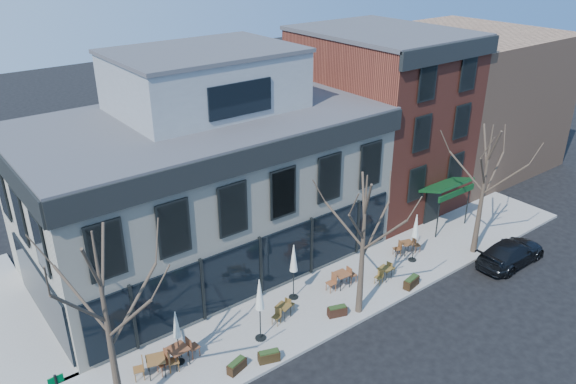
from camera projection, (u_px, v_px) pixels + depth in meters
ground at (260, 298)px, 27.96m from camera, size 120.00×120.00×0.00m
sidewalk_front at (338, 293)px, 28.19m from camera, size 33.50×4.70×0.15m
corner_building at (204, 178)px, 29.65m from camera, size 18.39×10.39×11.10m
red_brick_building at (378, 117)px, 36.36m from camera, size 8.20×11.78×11.18m
bg_building at (460, 98)px, 42.90m from camera, size 12.00×12.00×10.00m
tree_corner at (108, 329)px, 19.17m from camera, size 3.93×3.98×7.92m
tree_mid at (363, 245)px, 25.23m from camera, size 3.50×3.55×7.04m
tree_right at (483, 189)px, 30.12m from camera, size 3.72×3.77×7.48m
parked_sedan at (511, 253)px, 30.60m from camera, size 4.64×1.91×1.34m
cafe_set_0 at (156, 365)px, 22.71m from camera, size 1.92×1.02×0.99m
cafe_set_1 at (178, 354)px, 23.23m from camera, size 1.99×0.85×1.03m
cafe_set_2 at (283, 310)px, 26.12m from camera, size 1.58×0.88×0.81m
cafe_set_3 at (342, 278)px, 28.38m from camera, size 1.84×0.77×0.96m
cafe_set_4 at (385, 272)px, 29.03m from camera, size 1.58×0.73×0.81m
cafe_set_5 at (407, 247)px, 31.32m from camera, size 1.70×0.92×0.87m
umbrella_0 at (176, 327)px, 22.78m from camera, size 0.42×0.42×2.60m
umbrella_1 at (260, 298)px, 24.00m from camera, size 0.50×0.50×3.12m
umbrella_2 at (294, 261)px, 26.83m from camera, size 0.48×0.48×3.00m
umbrella_4 at (416, 228)px, 30.02m from camera, size 0.45×0.45×2.83m
planter_0 at (237, 366)px, 23.02m from camera, size 0.96×0.59×0.50m
planter_1 at (269, 356)px, 23.53m from camera, size 0.98×0.65×0.51m
planter_2 at (337, 311)px, 26.33m from camera, size 0.98×0.65×0.51m
planter_3 at (411, 282)px, 28.47m from camera, size 1.04×0.57×0.55m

